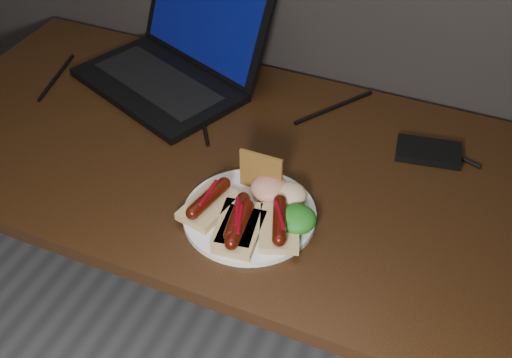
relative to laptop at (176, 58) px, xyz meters
The scene contains 13 objects.
desk 0.35m from the laptop, 42.25° to the right, with size 1.40×0.70×0.75m.
laptop is the anchor object (origin of this frame).
hard_drive 0.62m from the laptop, ahead, with size 0.13×0.08×0.02m, color black.
desk_cables 0.21m from the laptop, 17.02° to the right, with size 1.02×0.34×0.01m.
plate 0.51m from the laptop, 46.08° to the right, with size 0.25×0.25×0.01m, color silver.
bread_sausage_left 0.48m from the laptop, 54.18° to the right, with size 0.09×0.13×0.04m.
bread_sausage_center 0.54m from the laptop, 49.73° to the right, with size 0.09×0.13×0.04m.
bread_sausage_right 0.57m from the laptop, 42.73° to the right, with size 0.11×0.13×0.04m.
bread_sausage_extra 0.56m from the laptop, 49.79° to the right, with size 0.08×0.12×0.04m.
crispbread 0.45m from the laptop, 40.71° to the right, with size 0.09×0.01×0.09m, color olive.
salad_greens 0.57m from the laptop, 39.34° to the right, with size 0.07×0.07×0.04m, color #135611.
salsa_mound 0.48m from the laptop, 39.95° to the right, with size 0.07×0.07×0.04m, color maroon.
coleslaw_mound 0.51m from the laptop, 37.02° to the right, with size 0.06×0.06×0.04m, color beige.
Camera 1 is at (0.46, 0.46, 1.59)m, focal length 45.00 mm.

